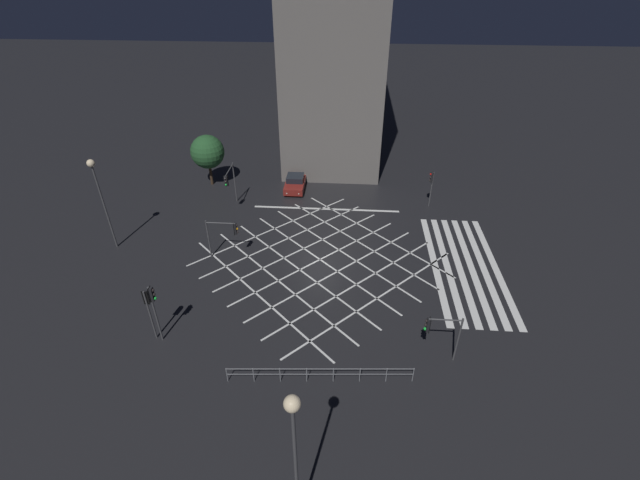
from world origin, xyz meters
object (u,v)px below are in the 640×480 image
street_tree_near (207,152)px  waiting_car (295,183)px  traffic_light_median_north (225,231)px  street_lamp_east (97,183)px  traffic_light_sw_cross (440,329)px  traffic_light_nw_main (148,304)px  traffic_light_ne_main (230,180)px  street_lamp_west (294,436)px  traffic_light_se_cross (431,182)px  traffic_light_nw_cross (154,303)px  street_lamp_far (296,107)px

street_tree_near → waiting_car: (-0.40, -8.69, -2.85)m
traffic_light_median_north → street_lamp_east: size_ratio=0.43×
traffic_light_sw_cross → waiting_car: 23.85m
traffic_light_sw_cross → traffic_light_nw_main: bearing=-1.8°
traffic_light_sw_cross → traffic_light_median_north: 17.11m
traffic_light_sw_cross → street_lamp_east: bearing=-22.5°
traffic_light_nw_main → street_lamp_east: 12.13m
traffic_light_ne_main → street_lamp_west: street_lamp_west is taller
waiting_car → street_lamp_east: bearing=-49.2°
traffic_light_se_cross → street_lamp_west: size_ratio=0.43×
street_lamp_west → traffic_light_median_north: bearing=22.8°
traffic_light_ne_main → street_tree_near: street_tree_near is taller
traffic_light_se_cross → traffic_light_nw_main: traffic_light_nw_main is taller
traffic_light_nw_cross → traffic_light_nw_main: 0.64m
street_lamp_east → street_lamp_far: (16.04, -12.90, 1.20)m
traffic_light_nw_main → street_lamp_east: street_lamp_east is taller
traffic_light_nw_main → waiting_car: size_ratio=0.89×
traffic_light_nw_cross → street_lamp_east: street_lamp_east is taller
traffic_light_nw_cross → traffic_light_median_north: traffic_light_nw_cross is taller
traffic_light_sw_cross → street_lamp_far: bearing=-67.0°
street_lamp_far → street_tree_near: street_lamp_far is taller
traffic_light_se_cross → traffic_light_nw_main: 26.15m
traffic_light_ne_main → waiting_car: traffic_light_ne_main is taller
traffic_light_ne_main → street_tree_near: 6.01m
street_lamp_far → waiting_car: bearing=-176.7°
street_lamp_east → waiting_car: size_ratio=1.83×
traffic_light_sw_cross → street_tree_near: 29.09m
traffic_light_se_cross → street_lamp_far: street_lamp_far is taller
traffic_light_median_north → waiting_car: size_ratio=0.79×
traffic_light_se_cross → traffic_light_median_north: 19.16m
street_lamp_far → street_tree_near: size_ratio=1.80×
street_lamp_east → traffic_light_sw_cross: bearing=-112.5°
traffic_light_nw_cross → traffic_light_sw_cross: bearing=-1.1°
traffic_light_nw_main → street_tree_near: size_ratio=0.71×
traffic_light_ne_main → street_lamp_west: bearing=19.4°
traffic_light_nw_cross → street_lamp_east: (9.57, 7.60, 2.73)m
street_tree_near → street_lamp_east: bearing=159.2°
traffic_light_nw_main → traffic_light_sw_cross: bearing=-91.8°
traffic_light_sw_cross → street_lamp_far: (25.92, 10.98, 4.52)m
traffic_light_nw_cross → traffic_light_ne_main: traffic_light_nw_cross is taller
traffic_light_se_cross → traffic_light_median_north: (-9.49, 16.65, -0.08)m
traffic_light_nw_cross → traffic_light_ne_main: bearing=89.0°
traffic_light_nw_main → street_tree_near: 21.30m
traffic_light_sw_cross → street_lamp_west: 12.01m
traffic_light_ne_main → street_lamp_far: size_ratio=0.42×
traffic_light_nw_main → street_tree_near: street_tree_near is taller
traffic_light_sw_cross → street_lamp_west: (-9.13, 6.88, 3.71)m
street_lamp_far → waiting_car: 7.79m
traffic_light_sw_cross → traffic_light_median_north: bearing=-32.0°
traffic_light_sw_cross → traffic_light_median_north: traffic_light_median_north is taller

